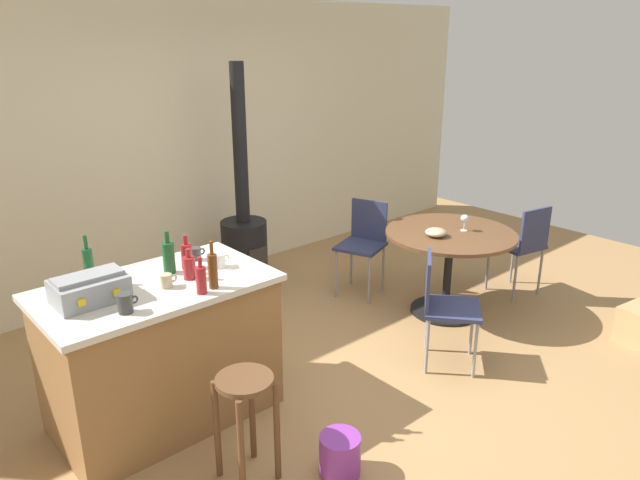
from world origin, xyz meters
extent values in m
plane|color=#A37A4C|center=(0.00, 0.00, 0.00)|extent=(8.80, 8.80, 0.00)
cube|color=beige|center=(0.00, 2.55, 1.35)|extent=(8.00, 0.10, 2.70)
cube|color=olive|center=(-1.30, 0.56, 0.45)|extent=(1.34, 0.75, 0.90)
cube|color=beige|center=(-1.30, 0.56, 0.92)|extent=(1.40, 0.81, 0.04)
cylinder|color=brown|center=(-1.11, -0.14, 0.31)|extent=(0.04, 0.04, 0.61)
cylinder|color=brown|center=(-1.35, -0.14, 0.31)|extent=(0.04, 0.04, 0.61)
cylinder|color=brown|center=(-1.35, -0.38, 0.31)|extent=(0.04, 0.04, 0.61)
cylinder|color=brown|center=(-1.11, -0.38, 0.31)|extent=(0.04, 0.04, 0.61)
cylinder|color=brown|center=(-1.23, -0.26, 0.63)|extent=(0.32, 0.32, 0.03)
cylinder|color=black|center=(1.31, 0.30, 0.01)|extent=(0.62, 0.62, 0.02)
cylinder|color=black|center=(1.31, 0.30, 0.36)|extent=(0.07, 0.07, 0.73)
cylinder|color=brown|center=(1.31, 0.30, 0.74)|extent=(1.12, 1.12, 0.03)
cube|color=navy|center=(1.01, 1.09, 0.48)|extent=(0.52, 0.52, 0.03)
cube|color=navy|center=(1.19, 1.16, 0.68)|extent=(0.15, 0.35, 0.40)
cylinder|color=gray|center=(1.23, 0.99, 0.23)|extent=(0.02, 0.02, 0.47)
cylinder|color=gray|center=(1.11, 1.31, 0.23)|extent=(0.02, 0.02, 0.47)
cylinder|color=gray|center=(0.79, 1.19, 0.23)|extent=(0.02, 0.02, 0.47)
cylinder|color=gray|center=(0.91, 0.87, 0.23)|extent=(0.02, 0.02, 0.47)
cube|color=navy|center=(0.61, -0.26, 0.46)|extent=(0.56, 0.56, 0.03)
cube|color=navy|center=(0.49, -0.11, 0.66)|extent=(0.30, 0.24, 0.40)
cylinder|color=gray|center=(0.63, -0.02, 0.22)|extent=(0.02, 0.02, 0.44)
cylinder|color=gray|center=(0.37, -0.24, 0.22)|extent=(0.02, 0.02, 0.44)
cylinder|color=gray|center=(0.58, -0.50, 0.22)|extent=(0.02, 0.02, 0.44)
cylinder|color=gray|center=(0.85, -0.29, 0.22)|extent=(0.02, 0.02, 0.44)
cube|color=navy|center=(2.14, 0.14, 0.48)|extent=(0.47, 0.47, 0.03)
cube|color=navy|center=(2.11, -0.04, 0.68)|extent=(0.36, 0.09, 0.40)
cylinder|color=gray|center=(1.94, 0.01, 0.23)|extent=(0.02, 0.02, 0.47)
cylinder|color=gray|center=(2.28, -0.06, 0.23)|extent=(0.02, 0.02, 0.47)
cylinder|color=gray|center=(2.34, 0.28, 0.23)|extent=(0.02, 0.02, 0.47)
cylinder|color=gray|center=(2.01, 0.34, 0.23)|extent=(0.02, 0.02, 0.47)
cylinder|color=black|center=(0.26, 1.93, 0.03)|extent=(0.37, 0.37, 0.06)
cylinder|color=black|center=(0.26, 1.93, 0.37)|extent=(0.44, 0.44, 0.62)
cube|color=#2D2826|center=(0.26, 1.71, 0.37)|extent=(0.20, 0.02, 0.20)
cylinder|color=black|center=(0.26, 1.93, 1.42)|extent=(0.13, 0.13, 1.46)
cube|color=gray|center=(-1.69, 0.58, 1.01)|extent=(0.39, 0.27, 0.14)
cube|color=gray|center=(-1.69, 0.58, 1.09)|extent=(0.37, 0.16, 0.02)
cube|color=yellow|center=(-1.78, 0.44, 1.01)|extent=(0.04, 0.01, 0.04)
cube|color=yellow|center=(-1.59, 0.44, 1.01)|extent=(0.04, 0.01, 0.04)
cylinder|color=#194C23|center=(-1.15, 0.67, 1.04)|extent=(0.08, 0.08, 0.20)
cylinder|color=#194C23|center=(-1.15, 0.67, 1.18)|extent=(0.03, 0.03, 0.08)
cylinder|color=maroon|center=(-1.16, 0.26, 1.02)|extent=(0.06, 0.06, 0.16)
cylinder|color=maroon|center=(-1.16, 0.26, 1.13)|extent=(0.02, 0.02, 0.06)
cylinder|color=maroon|center=(-1.10, 0.50, 1.01)|extent=(0.08, 0.08, 0.14)
cylinder|color=maroon|center=(-1.10, 0.50, 1.11)|extent=(0.03, 0.03, 0.05)
cylinder|color=#603314|center=(-1.06, 0.28, 1.04)|extent=(0.06, 0.06, 0.21)
cylinder|color=#603314|center=(-1.06, 0.28, 1.19)|extent=(0.02, 0.02, 0.08)
cylinder|color=#194C23|center=(-1.59, 0.84, 1.05)|extent=(0.06, 0.06, 0.22)
cylinder|color=#194C23|center=(-1.59, 0.84, 1.20)|extent=(0.02, 0.02, 0.09)
cylinder|color=maroon|center=(-1.02, 0.67, 1.02)|extent=(0.07, 0.07, 0.16)
cylinder|color=maroon|center=(-1.02, 0.67, 1.13)|extent=(0.03, 0.03, 0.06)
cylinder|color=#383838|center=(-1.60, 0.31, 0.99)|extent=(0.08, 0.08, 0.11)
torus|color=#383838|center=(-1.55, 0.31, 1.00)|extent=(0.05, 0.01, 0.05)
cylinder|color=tan|center=(-1.27, 0.47, 0.98)|extent=(0.07, 0.07, 0.08)
torus|color=tan|center=(-1.22, 0.47, 0.98)|extent=(0.05, 0.01, 0.05)
cylinder|color=#383838|center=(-0.91, 0.76, 0.98)|extent=(0.07, 0.07, 0.09)
torus|color=#383838|center=(-0.86, 0.76, 0.98)|extent=(0.05, 0.01, 0.05)
cylinder|color=white|center=(-0.86, 0.54, 0.98)|extent=(0.08, 0.08, 0.09)
torus|color=white|center=(-0.81, 0.54, 0.99)|extent=(0.05, 0.01, 0.05)
cylinder|color=silver|center=(1.42, 0.25, 0.76)|extent=(0.06, 0.06, 0.00)
cylinder|color=silver|center=(1.42, 0.25, 0.80)|extent=(0.01, 0.01, 0.08)
ellipsoid|color=silver|center=(1.42, 0.25, 0.87)|extent=(0.07, 0.07, 0.06)
ellipsoid|color=tan|center=(1.11, 0.32, 0.79)|extent=(0.18, 0.18, 0.07)
cylinder|color=purple|center=(-0.83, -0.58, 0.12)|extent=(0.24, 0.24, 0.25)
camera|label=1|loc=(-2.73, -2.57, 2.38)|focal=33.20mm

